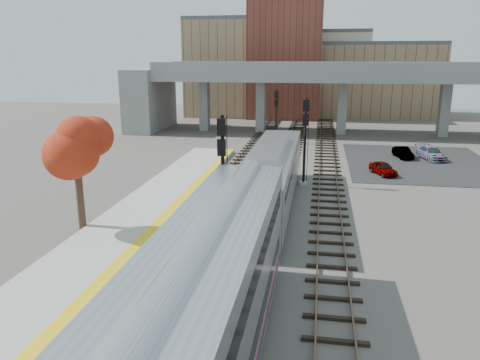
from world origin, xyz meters
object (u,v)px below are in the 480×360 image
(locomotive, at_px, (272,175))
(signal_mast_near, at_px, (223,180))
(tree, at_px, (75,142))
(car_b, at_px, (403,153))
(signal_mast_mid, at_px, (305,143))
(car_a, at_px, (383,168))
(signal_mast_far, at_px, (276,118))
(car_c, at_px, (431,153))

(locomotive, height_order, signal_mast_near, signal_mast_near)
(tree, relative_size, car_b, 2.15)
(car_b, bearing_deg, signal_mast_mid, -140.15)
(car_b, bearing_deg, car_a, -122.60)
(signal_mast_far, bearing_deg, tree, -105.30)
(tree, bearing_deg, locomotive, 31.47)
(tree, bearing_deg, signal_mast_mid, 44.64)
(signal_mast_mid, relative_size, tree, 0.98)
(locomotive, relative_size, tree, 2.61)
(signal_mast_far, bearing_deg, car_b, -26.05)
(signal_mast_near, bearing_deg, signal_mast_mid, 71.90)
(locomotive, xyz_separation_m, car_b, (11.72, 18.28, -1.68))
(signal_mast_mid, xyz_separation_m, tree, (-12.75, -12.59, 1.86))
(signal_mast_near, xyz_separation_m, tree, (-8.65, -0.05, 1.85))
(car_b, bearing_deg, car_c, -13.75)
(signal_mast_mid, height_order, tree, tree)
(locomotive, bearing_deg, signal_mast_near, -107.82)
(signal_mast_mid, height_order, car_b, signal_mast_mid)
(tree, height_order, car_c, tree)
(signal_mast_near, relative_size, car_c, 1.64)
(car_c, bearing_deg, locomotive, -142.95)
(locomotive, relative_size, signal_mast_mid, 2.68)
(car_a, bearing_deg, signal_mast_mid, -168.17)
(signal_mast_near, xyz_separation_m, car_c, (16.55, 24.72, -2.89))
(car_a, bearing_deg, signal_mast_near, -145.03)
(locomotive, xyz_separation_m, car_a, (8.84, 10.70, -1.67))
(signal_mast_far, bearing_deg, car_a, -52.66)
(locomotive, distance_m, signal_mast_near, 6.98)
(car_a, height_order, car_c, car_c)
(signal_mast_far, xyz_separation_m, car_a, (10.94, -14.34, -2.44))
(signal_mast_near, distance_m, car_c, 29.89)
(signal_mast_mid, relative_size, car_a, 2.15)
(locomotive, xyz_separation_m, car_c, (14.45, 18.19, -1.61))
(car_a, distance_m, car_b, 8.11)
(car_a, xyz_separation_m, car_c, (5.61, 7.49, 0.07))
(signal_mast_mid, height_order, car_c, signal_mast_mid)
(signal_mast_near, xyz_separation_m, signal_mast_mid, (4.10, 12.54, -0.01))
(signal_mast_near, height_order, signal_mast_far, signal_mast_near)
(car_a, bearing_deg, locomotive, -152.18)
(signal_mast_mid, relative_size, car_c, 1.64)
(signal_mast_near, height_order, tree, tree)
(tree, height_order, car_b, tree)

